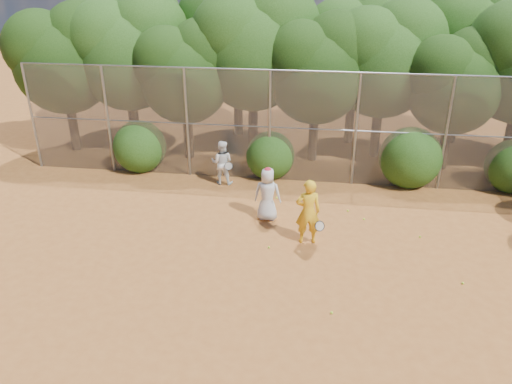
# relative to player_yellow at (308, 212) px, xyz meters

# --- Properties ---
(ground) EXTENTS (80.00, 80.00, 0.00)m
(ground) POSITION_rel_player_yellow_xyz_m (-0.59, -1.69, -0.97)
(ground) COLOR #945221
(ground) RESTS_ON ground
(fence_back) EXTENTS (20.05, 0.09, 4.03)m
(fence_back) POSITION_rel_player_yellow_xyz_m (-0.71, 4.31, 1.08)
(fence_back) COLOR gray
(fence_back) RESTS_ON ground
(tree_0) EXTENTS (4.38, 3.81, 6.00)m
(tree_0) POSITION_rel_player_yellow_xyz_m (-10.03, 6.35, 2.96)
(tree_0) COLOR black
(tree_0) RESTS_ON ground
(tree_1) EXTENTS (4.64, 4.03, 6.35)m
(tree_1) POSITION_rel_player_yellow_xyz_m (-7.53, 6.86, 3.19)
(tree_1) COLOR black
(tree_1) RESTS_ON ground
(tree_2) EXTENTS (3.99, 3.47, 5.47)m
(tree_2) POSITION_rel_player_yellow_xyz_m (-5.04, 6.15, 2.61)
(tree_2) COLOR black
(tree_2) RESTS_ON ground
(tree_3) EXTENTS (4.89, 4.26, 6.70)m
(tree_3) POSITION_rel_player_yellow_xyz_m (-2.53, 7.16, 3.42)
(tree_3) COLOR black
(tree_3) RESTS_ON ground
(tree_4) EXTENTS (4.19, 3.64, 5.73)m
(tree_4) POSITION_rel_player_yellow_xyz_m (-0.03, 6.55, 2.79)
(tree_4) COLOR black
(tree_4) RESTS_ON ground
(tree_5) EXTENTS (4.51, 3.92, 6.17)m
(tree_5) POSITION_rel_player_yellow_xyz_m (2.47, 7.35, 3.08)
(tree_5) COLOR black
(tree_5) RESTS_ON ground
(tree_6) EXTENTS (3.86, 3.36, 5.29)m
(tree_6) POSITION_rel_player_yellow_xyz_m (4.96, 6.35, 2.50)
(tree_6) COLOR black
(tree_6) RESTS_ON ground
(tree_9) EXTENTS (4.83, 4.20, 6.62)m
(tree_9) POSITION_rel_player_yellow_xyz_m (-8.53, 9.16, 3.37)
(tree_9) COLOR black
(tree_9) RESTS_ON ground
(tree_10) EXTENTS (5.15, 4.48, 7.06)m
(tree_10) POSITION_rel_player_yellow_xyz_m (-3.52, 9.36, 3.66)
(tree_10) COLOR black
(tree_10) RESTS_ON ground
(tree_11) EXTENTS (4.64, 4.03, 6.35)m
(tree_11) POSITION_rel_player_yellow_xyz_m (1.47, 8.96, 3.19)
(tree_11) COLOR black
(tree_11) RESTS_ON ground
(tree_12) EXTENTS (5.02, 4.37, 6.88)m
(tree_12) POSITION_rel_player_yellow_xyz_m (5.98, 9.56, 3.54)
(tree_12) COLOR black
(tree_12) RESTS_ON ground
(bush_0) EXTENTS (2.00, 2.00, 2.00)m
(bush_0) POSITION_rel_player_yellow_xyz_m (-6.59, 4.61, 0.03)
(bush_0) COLOR #1C3F0F
(bush_0) RESTS_ON ground
(bush_1) EXTENTS (1.80, 1.80, 1.80)m
(bush_1) POSITION_rel_player_yellow_xyz_m (-1.59, 4.61, -0.07)
(bush_1) COLOR #1C3F0F
(bush_1) RESTS_ON ground
(bush_2) EXTENTS (2.20, 2.20, 2.20)m
(bush_2) POSITION_rel_player_yellow_xyz_m (3.41, 4.61, 0.13)
(bush_2) COLOR #1C3F0F
(bush_2) RESTS_ON ground
(player_yellow) EXTENTS (0.91, 0.64, 1.95)m
(player_yellow) POSITION_rel_player_yellow_xyz_m (0.00, 0.00, 0.00)
(player_yellow) COLOR gold
(player_yellow) RESTS_ON ground
(player_teen) EXTENTS (0.86, 0.58, 1.73)m
(player_teen) POSITION_rel_player_yellow_xyz_m (-1.29, 1.22, -0.11)
(player_teen) COLOR silver
(player_teen) RESTS_ON ground
(player_white) EXTENTS (0.86, 0.69, 1.61)m
(player_white) POSITION_rel_player_yellow_xyz_m (-3.22, 3.71, -0.17)
(player_white) COLOR white
(player_white) RESTS_ON ground
(ball_0) EXTENTS (0.07, 0.07, 0.07)m
(ball_0) POSITION_rel_player_yellow_xyz_m (3.28, 0.67, -0.94)
(ball_0) COLOR #B5DE28
(ball_0) RESTS_ON ground
(ball_1) EXTENTS (0.07, 0.07, 0.07)m
(ball_1) POSITION_rel_player_yellow_xyz_m (1.23, 2.06, -0.94)
(ball_1) COLOR #B5DE28
(ball_1) RESTS_ON ground
(ball_2) EXTENTS (0.07, 0.07, 0.07)m
(ball_2) POSITION_rel_player_yellow_xyz_m (0.73, -3.15, -0.94)
(ball_2) COLOR #B5DE28
(ball_2) RESTS_ON ground
(ball_3) EXTENTS (0.07, 0.07, 0.07)m
(ball_3) POSITION_rel_player_yellow_xyz_m (3.99, -1.54, -0.94)
(ball_3) COLOR #B5DE28
(ball_3) RESTS_ON ground
(ball_4) EXTENTS (0.07, 0.07, 0.07)m
(ball_4) POSITION_rel_player_yellow_xyz_m (-1.04, -0.52, -0.94)
(ball_4) COLOR #B5DE28
(ball_4) RESTS_ON ground
(ball_5) EXTENTS (0.07, 0.07, 0.07)m
(ball_5) POSITION_rel_player_yellow_xyz_m (1.71, 1.55, -0.94)
(ball_5) COLOR #B5DE28
(ball_5) RESTS_ON ground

